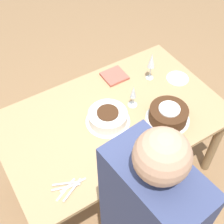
{
  "coord_description": "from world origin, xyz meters",
  "views": [
    {
      "loc": [
        -0.74,
        -1.19,
        2.4
      ],
      "look_at": [
        0.0,
        0.0,
        0.77
      ],
      "focal_mm": 50.0,
      "sensor_mm": 36.0,
      "label": 1
    }
  ],
  "objects_px": {
    "cake_front_chocolate": "(168,114)",
    "wine_glass_far": "(133,93)",
    "cake_center_white": "(108,117)",
    "wine_glass_near": "(151,61)"
  },
  "relations": [
    {
      "from": "cake_front_chocolate",
      "to": "wine_glass_far",
      "type": "distance_m",
      "value": 0.28
    },
    {
      "from": "cake_center_white",
      "to": "wine_glass_near",
      "type": "bearing_deg",
      "value": 21.75
    },
    {
      "from": "wine_glass_far",
      "to": "wine_glass_near",
      "type": "bearing_deg",
      "value": 31.08
    },
    {
      "from": "cake_center_white",
      "to": "wine_glass_near",
      "type": "height_order",
      "value": "wine_glass_near"
    },
    {
      "from": "cake_front_chocolate",
      "to": "wine_glass_near",
      "type": "distance_m",
      "value": 0.45
    },
    {
      "from": "cake_center_white",
      "to": "wine_glass_near",
      "type": "relative_size",
      "value": 1.29
    },
    {
      "from": "cake_center_white",
      "to": "cake_front_chocolate",
      "type": "bearing_deg",
      "value": -29.35
    },
    {
      "from": "cake_center_white",
      "to": "wine_glass_far",
      "type": "relative_size",
      "value": 1.66
    },
    {
      "from": "cake_center_white",
      "to": "wine_glass_far",
      "type": "height_order",
      "value": "wine_glass_far"
    },
    {
      "from": "cake_front_chocolate",
      "to": "wine_glass_far",
      "type": "bearing_deg",
      "value": 118.64
    }
  ]
}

